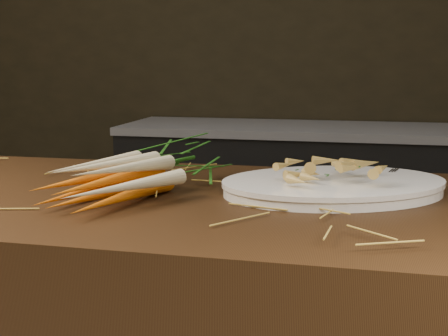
# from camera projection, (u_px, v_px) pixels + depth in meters

# --- Properties ---
(back_counter) EXTENTS (1.82, 0.62, 0.84)m
(back_counter) POSITION_uv_depth(u_px,v_px,m) (294.00, 203.00, 3.01)
(back_counter) COLOR black
(back_counter) RESTS_ON ground
(straw_bedding) EXTENTS (1.40, 0.60, 0.02)m
(straw_bedding) POSITION_uv_depth(u_px,v_px,m) (72.00, 185.00, 1.18)
(straw_bedding) COLOR olive
(straw_bedding) RESTS_ON main_counter
(root_veg_bunch) EXTENTS (0.32, 0.53, 0.10)m
(root_veg_bunch) POSITION_uv_depth(u_px,v_px,m) (156.00, 168.00, 1.17)
(root_veg_bunch) COLOR #D85300
(root_veg_bunch) RESTS_ON main_counter
(serving_platter) EXTENTS (0.53, 0.45, 0.02)m
(serving_platter) POSITION_uv_depth(u_px,v_px,m) (334.00, 188.00, 1.14)
(serving_platter) COLOR white
(serving_platter) RESTS_ON main_counter
(roasted_veg_heap) EXTENTS (0.27, 0.23, 0.05)m
(roasted_veg_heap) POSITION_uv_depth(u_px,v_px,m) (334.00, 170.00, 1.13)
(roasted_veg_heap) COLOR gold
(roasted_veg_heap) RESTS_ON serving_platter
(serving_fork) EXTENTS (0.06, 0.17, 0.00)m
(serving_fork) POSITION_uv_depth(u_px,v_px,m) (413.00, 180.00, 1.14)
(serving_fork) COLOR silver
(serving_fork) RESTS_ON serving_platter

